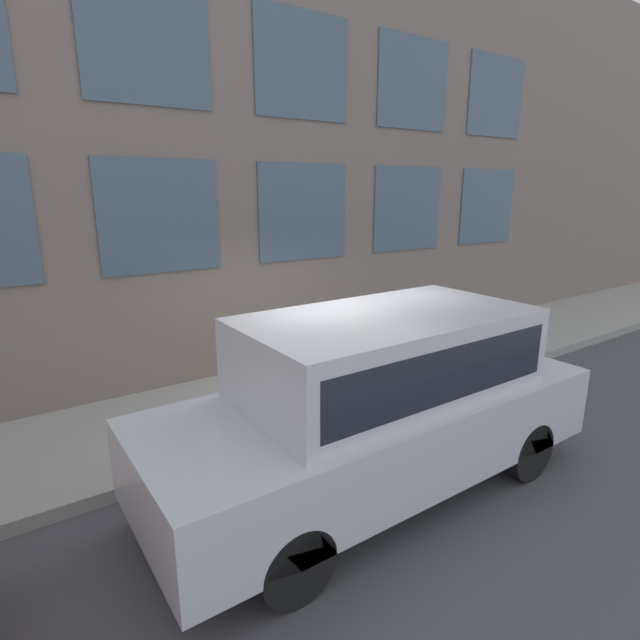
{
  "coord_description": "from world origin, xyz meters",
  "views": [
    {
      "loc": [
        -4.94,
        3.52,
        3.17
      ],
      "look_at": [
        0.84,
        -0.48,
        1.32
      ],
      "focal_mm": 28.0,
      "sensor_mm": 36.0,
      "label": 1
    }
  ],
  "objects": [
    {
      "name": "ground_plane",
      "position": [
        0.0,
        0.0,
        0.0
      ],
      "size": [
        80.0,
        80.0,
        0.0
      ],
      "primitive_type": "plane",
      "color": "#47474C"
    },
    {
      "name": "sidewalk",
      "position": [
        1.22,
        0.0,
        0.08
      ],
      "size": [
        2.44,
        60.0,
        0.16
      ],
      "color": "#9E9B93",
      "rests_on": "ground_plane"
    },
    {
      "name": "person",
      "position": [
        1.0,
        -0.76,
        0.87
      ],
      "size": [
        0.28,
        0.19,
        1.18
      ],
      "rotation": [
        0.0,
        0.0,
        -1.56
      ],
      "color": "navy",
      "rests_on": "sidewalk"
    },
    {
      "name": "parked_truck_silver_near",
      "position": [
        -1.31,
        0.22,
        1.09
      ],
      "size": [
        1.86,
        4.95,
        1.95
      ],
      "color": "black",
      "rests_on": "ground_plane"
    },
    {
      "name": "building_facade",
      "position": [
        2.59,
        0.0,
        3.94
      ],
      "size": [
        0.33,
        40.0,
        7.88
      ],
      "color": "gray",
      "rests_on": "ground_plane"
    },
    {
      "name": "fire_hydrant",
      "position": [
        0.68,
        -0.19,
        0.6
      ],
      "size": [
        0.34,
        0.45,
        0.85
      ],
      "color": "#2D7260",
      "rests_on": "sidewalk"
    }
  ]
}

